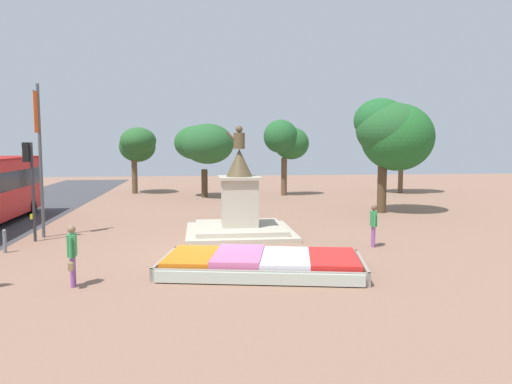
% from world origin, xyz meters
% --- Properties ---
extents(ground_plane, '(85.13, 85.13, 0.00)m').
position_xyz_m(ground_plane, '(0.00, 0.00, 0.00)').
color(ground_plane, '#8C6651').
extents(flower_planter, '(6.91, 4.32, 0.60)m').
position_xyz_m(flower_planter, '(1.23, -2.98, 0.27)').
color(flower_planter, '#38281C').
rests_on(flower_planter, ground_plane).
extents(statue_monument, '(4.74, 4.74, 4.85)m').
position_xyz_m(statue_monument, '(1.07, 3.66, 1.08)').
color(statue_monument, '#B3A995').
rests_on(statue_monument, ground_plane).
extents(traffic_light_mid_block, '(0.42, 0.30, 4.12)m').
position_xyz_m(traffic_light_mid_block, '(-7.65, 2.98, 2.81)').
color(traffic_light_mid_block, '#2D2D33').
rests_on(traffic_light_mid_block, ground_plane).
extents(banner_pole, '(0.14, 0.60, 6.59)m').
position_xyz_m(banner_pole, '(-7.47, 3.84, 3.51)').
color(banner_pole, '#4C5156').
rests_on(banner_pole, ground_plane).
extents(pedestrian_with_handbag, '(0.25, 0.73, 1.78)m').
position_xyz_m(pedestrian_with_handbag, '(-4.34, -3.98, 1.01)').
color(pedestrian_with_handbag, '#8C4C99').
rests_on(pedestrian_with_handbag, ground_plane).
extents(pedestrian_near_planter, '(0.28, 0.56, 1.67)m').
position_xyz_m(pedestrian_near_planter, '(6.10, 0.31, 0.96)').
color(pedestrian_near_planter, '#8C4C99').
rests_on(pedestrian_near_planter, ground_plane).
extents(kerb_bollard_mid_b, '(0.15, 0.15, 0.90)m').
position_xyz_m(kerb_bollard_mid_b, '(-7.97, 0.86, 0.47)').
color(kerb_bollard_mid_b, slate).
rests_on(kerb_bollard_mid_b, ground_plane).
extents(park_tree_far_left, '(3.03, 3.96, 5.28)m').
position_xyz_m(park_tree_far_left, '(-5.56, 22.45, 3.94)').
color(park_tree_far_left, brown).
rests_on(park_tree_far_left, ground_plane).
extents(park_tree_behind_statue, '(4.58, 4.26, 6.65)m').
position_xyz_m(park_tree_behind_statue, '(10.42, 9.48, 4.69)').
color(park_tree_behind_statue, '#4C3823').
rests_on(park_tree_behind_statue, ground_plane).
extents(park_tree_far_right, '(5.13, 4.03, 6.04)m').
position_xyz_m(park_tree_far_right, '(15.56, 20.05, 4.46)').
color(park_tree_far_right, brown).
rests_on(park_tree_far_right, ground_plane).
extents(park_tree_street_side, '(3.57, 2.85, 5.83)m').
position_xyz_m(park_tree_street_side, '(5.95, 19.47, 4.25)').
color(park_tree_street_side, brown).
rests_on(park_tree_street_side, ground_plane).
extents(park_tree_mid_canopy, '(4.38, 4.39, 5.46)m').
position_xyz_m(park_tree_mid_canopy, '(-0.38, 18.59, 3.99)').
color(park_tree_mid_canopy, '#4C3823').
rests_on(park_tree_mid_canopy, ground_plane).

